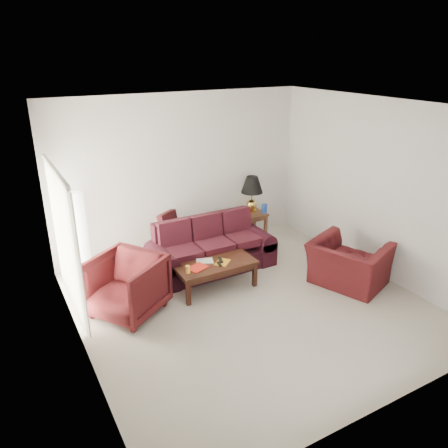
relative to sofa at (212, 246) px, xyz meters
name	(u,v)px	position (x,y,z in m)	size (l,w,h in m)	color
floor	(250,304)	(-0.02, -1.34, -0.46)	(5.00, 5.00, 0.00)	beige
blinds	(64,242)	(-2.44, -0.04, 0.62)	(0.10, 2.00, 2.16)	silver
sofa	(212,246)	(0.00, 0.00, 0.00)	(2.23, 0.96, 0.91)	black
throw_pillow	(169,223)	(-0.50, 0.76, 0.26)	(0.42, 0.12, 0.42)	black
end_table	(251,226)	(1.35, 0.81, -0.17)	(0.53, 0.53, 0.58)	#53231C
table_lamp	(252,194)	(1.39, 0.88, 0.50)	(0.45, 0.45, 0.75)	gold
clock	(247,213)	(1.15, 0.68, 0.20)	(0.15, 0.05, 0.15)	silver
blue_canister	(264,209)	(1.58, 0.69, 0.21)	(0.11, 0.11, 0.18)	#1C47B8
picture_frame	(240,208)	(1.17, 0.97, 0.20)	(0.13, 0.02, 0.16)	white
floor_lamp	(82,236)	(-2.05, 0.78, 0.33)	(0.26, 0.26, 1.58)	silver
armchair_left	(126,286)	(-1.75, -0.63, 0.00)	(0.97, 1.00, 0.91)	#3D0E10
armchair_right	(348,264)	(1.74, -1.59, -0.07)	(1.17, 1.02, 0.76)	#400E11
coffee_table	(215,275)	(-0.26, -0.61, -0.22)	(1.32, 0.66, 0.46)	black
magazine_red	(198,268)	(-0.60, -0.66, 0.02)	(0.30, 0.23, 0.02)	red
magazine_white	(205,261)	(-0.39, -0.50, 0.02)	(0.27, 0.20, 0.02)	silver
magazine_orange	(222,262)	(-0.16, -0.68, 0.02)	(0.27, 0.20, 0.02)	gold
remote_a	(219,264)	(-0.25, -0.74, 0.04)	(0.05, 0.16, 0.02)	black
remote_b	(220,260)	(-0.16, -0.63, 0.04)	(0.06, 0.19, 0.02)	black
yellow_glass	(188,269)	(-0.79, -0.73, 0.07)	(0.07, 0.07, 0.12)	yellow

